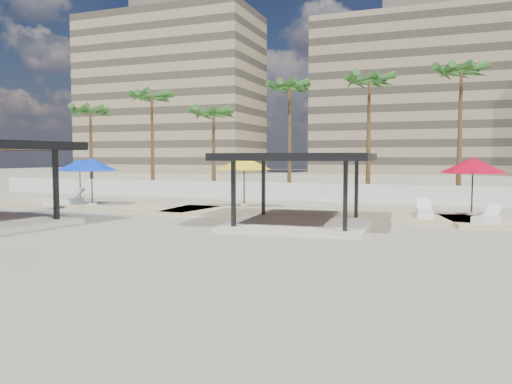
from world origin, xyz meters
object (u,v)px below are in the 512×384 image
lounger_a (65,201)px  lounger_c (424,212)px  umbrella_a (80,165)px  lounger_b (487,218)px  pavilion_central (299,183)px  umbrella_c (473,166)px

lounger_a → lounger_c: bearing=-73.5°
umbrella_a → lounger_b: umbrella_a is taller
pavilion_central → umbrella_a: bearing=156.4°
lounger_b → lounger_c: bearing=86.0°
pavilion_central → lounger_a: bearing=166.1°
lounger_a → umbrella_c: bearing=-70.2°
umbrella_a → umbrella_c: umbrella_c is taller
lounger_a → lounger_c: 20.23m
lounger_b → lounger_c: 3.00m
pavilion_central → lounger_c: (5.06, 4.05, -1.51)m
lounger_c → lounger_a: bearing=89.5°
umbrella_c → lounger_c: umbrella_c is taller
umbrella_a → lounger_c: (21.84, -1.89, -2.10)m
umbrella_c → lounger_a: bearing=-172.6°
umbrella_c → lounger_c: (-2.13, -1.46, -2.21)m
umbrella_a → lounger_c: umbrella_a is taller
lounger_a → lounger_b: lounger_a is taller
pavilion_central → lounger_a: pavilion_central is taller
umbrella_c → umbrella_a: bearing=179.0°
umbrella_a → lounger_b: (24.45, -3.36, -2.12)m
umbrella_c → lounger_c: bearing=-145.7°
pavilion_central → lounger_c: pavilion_central is taller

